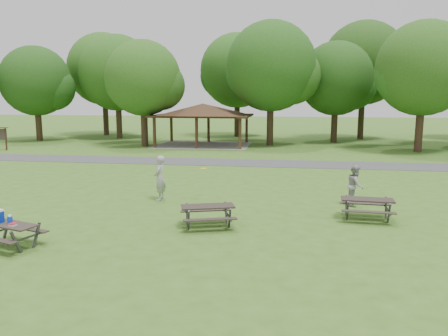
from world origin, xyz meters
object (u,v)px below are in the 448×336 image
picnic_table_middle (208,211)px  frisbee_thrower (160,178)px  picnic_table_near (5,225)px  frisbee_catcher (355,185)px

picnic_table_middle → frisbee_thrower: bearing=127.9°
picnic_table_near → picnic_table_middle: (5.58, 2.84, -0.10)m
picnic_table_middle → frisbee_thrower: size_ratio=1.12×
picnic_table_middle → frisbee_catcher: size_ratio=1.28×
picnic_table_near → frisbee_thrower: frisbee_thrower is taller
picnic_table_near → picnic_table_middle: picnic_table_near is taller
picnic_table_near → frisbee_catcher: 12.88m
frisbee_thrower → picnic_table_middle: bearing=37.4°
picnic_table_near → picnic_table_middle: 6.27m
frisbee_thrower → picnic_table_near: bearing=-24.0°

